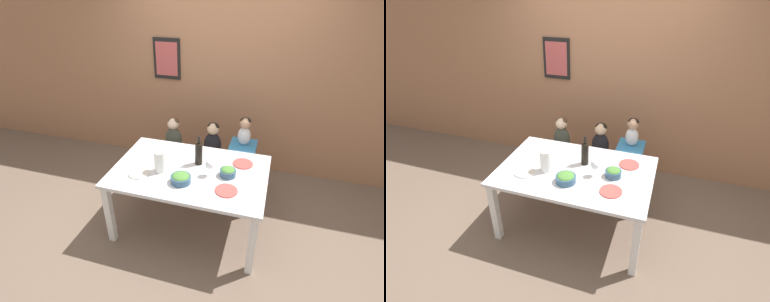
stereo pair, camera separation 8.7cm
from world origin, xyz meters
TOP-DOWN VIEW (x-y plane):
  - ground_plane at (0.00, 0.00)m, footprint 14.00×14.00m
  - wall_back at (-0.00, 1.40)m, footprint 10.00×0.09m
  - dining_table at (0.00, 0.00)m, footprint 1.56×1.03m
  - chair_far_left at (-0.46, 0.78)m, footprint 0.37×0.40m
  - chair_far_center at (0.06, 0.78)m, footprint 0.37×0.40m
  - chair_right_highchair at (0.44, 0.78)m, footprint 0.31×0.34m
  - person_child_left at (-0.46, 0.78)m, footprint 0.22×0.15m
  - person_child_center at (0.06, 0.78)m, footprint 0.22×0.15m
  - person_baby_right at (0.44, 0.78)m, footprint 0.15×0.14m
  - wine_bottle at (0.05, 0.14)m, footprint 0.08×0.08m
  - paper_towel_roll at (-0.28, -0.10)m, footprint 0.11×0.11m
  - wine_glass_near at (0.21, -0.03)m, footprint 0.08×0.08m
  - salad_bowl_large at (-0.02, -0.22)m, footprint 0.20×0.20m
  - salad_bowl_small at (0.39, 0.01)m, footprint 0.16×0.16m
  - dinner_plate_front_left at (-0.47, -0.21)m, footprint 0.21×0.21m
  - dinner_plate_back_left at (-0.40, 0.27)m, footprint 0.21×0.21m
  - dinner_plate_back_right at (0.50, 0.26)m, footprint 0.21×0.21m
  - dinner_plate_front_right at (0.42, -0.24)m, footprint 0.21×0.21m

SIDE VIEW (x-z plane):
  - ground_plane at x=0.00m, z-range 0.00..0.00m
  - chair_far_left at x=-0.46m, z-range 0.15..0.61m
  - chair_far_center at x=0.06m, z-range 0.15..0.61m
  - chair_right_highchair at x=0.44m, z-range 0.19..0.87m
  - dining_table at x=0.00m, z-range 0.28..1.01m
  - person_child_left at x=-0.46m, z-range 0.47..0.93m
  - person_child_center at x=0.06m, z-range 0.47..0.93m
  - dinner_plate_front_left at x=-0.47m, z-range 0.73..0.75m
  - dinner_plate_back_left at x=-0.40m, z-range 0.73..0.75m
  - dinner_plate_back_right at x=0.50m, z-range 0.73..0.75m
  - dinner_plate_front_right at x=0.42m, z-range 0.73..0.75m
  - salad_bowl_large at x=-0.02m, z-range 0.73..0.83m
  - salad_bowl_small at x=0.39m, z-range 0.73..0.83m
  - paper_towel_roll at x=-0.28m, z-range 0.73..0.96m
  - wine_glass_near at x=0.21m, z-range 0.77..0.94m
  - wine_bottle at x=0.05m, z-range 0.70..1.02m
  - person_baby_right at x=0.44m, z-range 0.72..1.06m
  - wall_back at x=0.00m, z-range 0.00..2.70m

